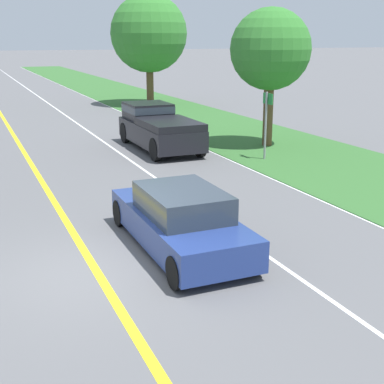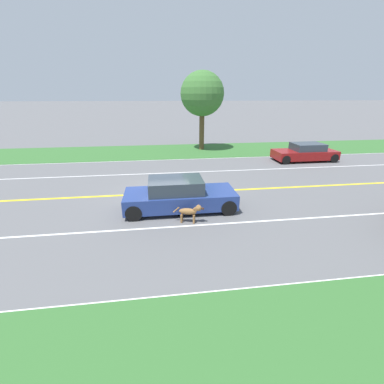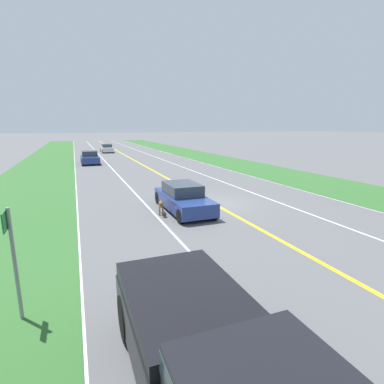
% 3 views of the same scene
% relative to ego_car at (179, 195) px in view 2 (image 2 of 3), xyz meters
% --- Properties ---
extents(ground_plane, '(400.00, 400.00, 0.00)m').
position_rel_ego_car_xyz_m(ground_plane, '(-1.98, -0.49, -0.64)').
color(ground_plane, '#5B5B5E').
extents(centre_divider_line, '(0.18, 160.00, 0.01)m').
position_rel_ego_car_xyz_m(centre_divider_line, '(-1.98, -0.49, -0.63)').
color(centre_divider_line, yellow).
rests_on(centre_divider_line, ground).
extents(lane_edge_line_right, '(0.14, 160.00, 0.01)m').
position_rel_ego_car_xyz_m(lane_edge_line_right, '(5.02, -0.49, -0.63)').
color(lane_edge_line_right, white).
rests_on(lane_edge_line_right, ground).
extents(lane_edge_line_left, '(0.14, 160.00, 0.01)m').
position_rel_ego_car_xyz_m(lane_edge_line_left, '(-8.98, -0.49, -0.63)').
color(lane_edge_line_left, white).
rests_on(lane_edge_line_left, ground).
extents(lane_dash_same_dir, '(0.10, 160.00, 0.01)m').
position_rel_ego_car_xyz_m(lane_dash_same_dir, '(1.52, -0.49, -0.63)').
color(lane_dash_same_dir, white).
rests_on(lane_dash_same_dir, ground).
extents(lane_dash_oncoming, '(0.10, 160.00, 0.01)m').
position_rel_ego_car_xyz_m(lane_dash_oncoming, '(-5.48, -0.49, -0.63)').
color(lane_dash_oncoming, white).
rests_on(lane_dash_oncoming, ground).
extents(grass_verge_left, '(6.00, 160.00, 0.03)m').
position_rel_ego_car_xyz_m(grass_verge_left, '(-11.98, -0.49, -0.62)').
color(grass_verge_left, '#33662D').
rests_on(grass_verge_left, ground).
extents(ego_car, '(1.82, 4.58, 1.37)m').
position_rel_ego_car_xyz_m(ego_car, '(0.00, 0.00, 0.00)').
color(ego_car, navy).
rests_on(ego_car, ground).
extents(dog, '(0.44, 1.17, 0.76)m').
position_rel_ego_car_xyz_m(dog, '(1.24, 0.32, -0.17)').
color(dog, olive).
rests_on(dog, ground).
extents(oncoming_car, '(1.87, 4.46, 1.27)m').
position_rel_ego_car_xyz_m(oncoming_car, '(-7.37, 9.89, -0.04)').
color(oncoming_car, maroon).
rests_on(oncoming_car, ground).
extents(roadside_tree_left_near, '(3.61, 3.61, 6.44)m').
position_rel_ego_car_xyz_m(roadside_tree_left_near, '(-12.42, 3.06, 3.97)').
color(roadside_tree_left_near, brown).
rests_on(roadside_tree_left_near, ground).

